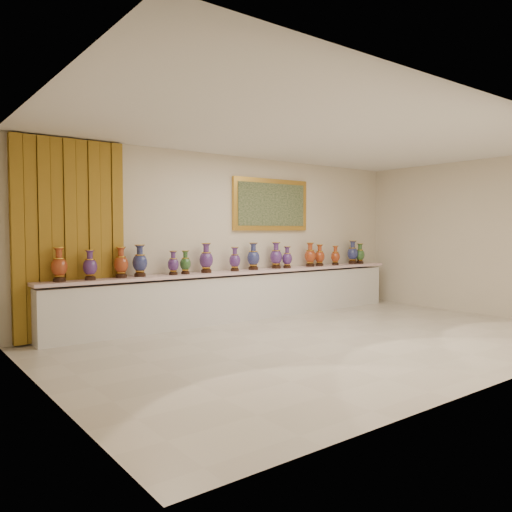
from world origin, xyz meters
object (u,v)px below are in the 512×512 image
at_px(counter, 243,296).
at_px(vase_0, 59,266).
at_px(vase_2, 121,264).
at_px(vase_1, 90,266).

height_order(counter, vase_0, vase_0).
xyz_separation_m(vase_0, vase_2, (0.94, 0.04, -0.01)).
bearing_deg(vase_2, counter, -0.09).
bearing_deg(vase_1, counter, 0.81).
xyz_separation_m(counter, vase_0, (-3.25, -0.04, 0.69)).
bearing_deg(counter, vase_1, -179.19).
bearing_deg(vase_2, vase_0, -177.48).
bearing_deg(counter, vase_2, 179.91).
distance_m(vase_0, vase_2, 0.94).
distance_m(counter, vase_2, 2.41).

